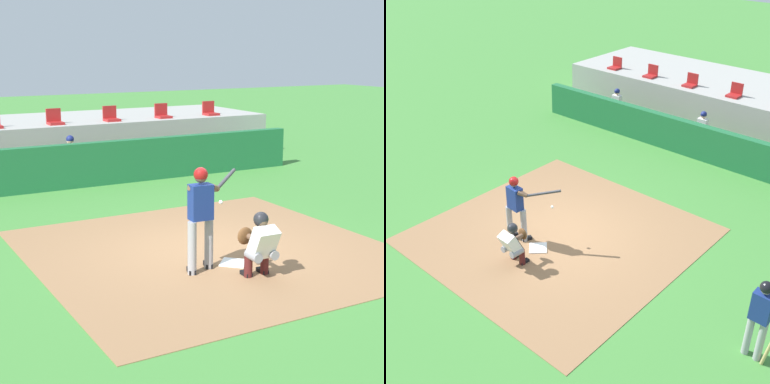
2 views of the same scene
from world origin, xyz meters
TOP-DOWN VIEW (x-y plane):
  - ground_plane at (0.00, 0.00)m, footprint 80.00×80.00m
  - dirt_infield at (0.00, 0.00)m, footprint 6.40×6.40m
  - home_plate at (0.00, -0.80)m, footprint 0.62×0.62m
  - batter_at_plate at (-0.67, -0.83)m, footprint 1.33×0.75m
  - catcher_crouched at (0.00, -1.57)m, footprint 0.49×1.64m
  - on_deck_batter at (5.49, -0.51)m, footprint 0.58×0.23m
  - dugout_wall at (0.00, 6.50)m, footprint 13.00×0.30m
  - dugout_bench at (0.00, 7.50)m, footprint 11.80×0.44m
  - dugout_player_0 at (-3.98, 7.34)m, footprint 0.49×0.70m
  - dugout_player_1 at (-0.17, 7.34)m, footprint 0.49×0.70m
  - stands_platform at (0.00, 10.90)m, footprint 15.00×4.40m
  - stadium_seat_0 at (-5.57, 9.38)m, footprint 0.46×0.46m
  - stadium_seat_1 at (-3.71, 9.38)m, footprint 0.46×0.46m
  - stadium_seat_2 at (-1.86, 9.38)m, footprint 0.46×0.46m
  - stadium_seat_3 at (0.00, 9.38)m, footprint 0.46×0.46m

SIDE VIEW (x-z plane):
  - ground_plane at x=0.00m, z-range 0.00..0.00m
  - dirt_infield at x=0.00m, z-range 0.00..0.01m
  - home_plate at x=0.00m, z-range 0.01..0.04m
  - dugout_bench at x=0.00m, z-range 0.00..0.45m
  - dugout_wall at x=0.00m, z-range 0.00..1.20m
  - catcher_crouched at x=0.00m, z-range 0.05..1.17m
  - dugout_player_0 at x=-3.98m, z-range 0.02..1.32m
  - dugout_player_1 at x=-0.17m, z-range 0.02..1.32m
  - stands_platform at x=0.00m, z-range 0.00..1.40m
  - on_deck_batter at x=5.49m, z-range 0.13..1.91m
  - batter_at_plate at x=-0.67m, z-range 0.13..1.94m
  - stadium_seat_0 at x=-5.57m, z-range 1.29..1.77m
  - stadium_seat_1 at x=-3.71m, z-range 1.29..1.77m
  - stadium_seat_2 at x=-1.86m, z-range 1.29..1.77m
  - stadium_seat_3 at x=0.00m, z-range 1.29..1.77m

